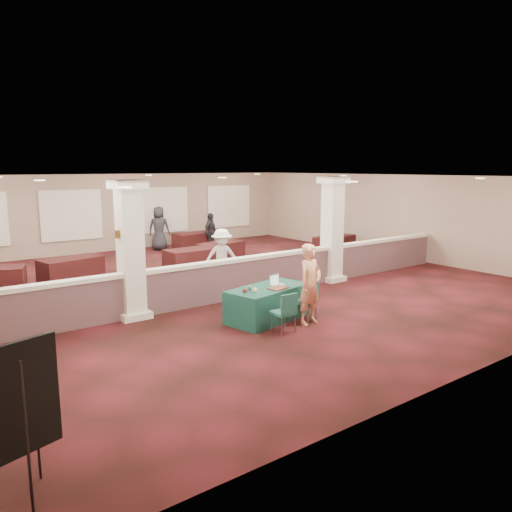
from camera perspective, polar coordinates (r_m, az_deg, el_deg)
ground at (r=15.01m, az=-3.72°, el=-3.31°), size 16.00×16.00×0.00m
wall_back at (r=21.84m, az=-15.32°, el=4.83°), size 16.00×0.04×3.20m
wall_front at (r=9.19m, az=24.49°, el=-2.64°), size 16.00×0.04×3.20m
wall_right at (r=20.19m, az=15.70°, el=4.41°), size 0.04×16.00×3.20m
ceiling at (r=14.60m, az=-3.86°, el=8.99°), size 16.00×16.00×0.02m
partition_wall at (r=13.68m, az=-0.32°, el=-2.18°), size 15.60×0.28×1.10m
column_left at (r=11.78m, az=-14.16°, el=0.80°), size 0.72×0.72×3.20m
column_right at (r=15.45m, az=8.69°, el=3.15°), size 0.72×0.72×3.20m
sconce_left at (r=11.63m, az=-15.51°, el=2.42°), size 0.12×0.12×0.18m
sconce_right at (r=11.84m, az=-12.99°, el=2.66°), size 0.12×0.12×0.18m
near_table at (r=11.58m, az=1.35°, el=-5.42°), size 2.14×1.38×0.76m
conf_chair_main at (r=11.45m, az=6.00°, el=-4.78°), size 0.59×0.60×0.93m
conf_chair_side at (r=10.60m, az=3.42°, el=-6.13°), size 0.46×0.47×0.88m
easel_board at (r=5.84m, az=-26.20°, el=-14.98°), size 1.00×0.60×1.75m
woman at (r=11.20m, az=6.19°, el=-3.23°), size 0.72×0.54×1.82m
far_table_front_center at (r=16.99m, az=-7.13°, el=-0.45°), size 1.93×1.01×0.77m
far_table_front_right at (r=20.39m, az=8.93°, el=1.25°), size 2.02×1.33×0.75m
far_table_back_left at (r=16.38m, az=-20.36°, el=-1.48°), size 1.96×1.25×0.74m
far_table_back_center at (r=18.61m, az=-4.05°, el=0.46°), size 1.96×1.32×0.73m
far_table_back_right at (r=21.21m, az=-6.83°, el=1.66°), size 1.91×1.01×0.76m
attendee_b at (r=14.81m, az=-3.91°, el=-0.15°), size 1.19×0.88×1.69m
attendee_c at (r=20.91m, az=-5.23°, el=2.73°), size 1.04×0.87×1.60m
attendee_d at (r=21.51m, az=-11.02°, el=3.13°), size 1.02×0.96×1.85m
laptop_base at (r=11.69m, az=2.54°, el=-3.32°), size 0.39×0.31×0.02m
laptop_screen at (r=11.73m, az=2.09°, el=-2.64°), size 0.34×0.08×0.23m
screen_glow at (r=11.73m, az=2.12°, el=-2.72°), size 0.31×0.07×0.20m
knitting at (r=11.36m, az=2.53°, el=-3.68°), size 0.47×0.39×0.03m
yarn_cream at (r=10.99m, az=-0.16°, el=-3.93°), size 0.11×0.11×0.11m
yarn_red at (r=10.98m, az=-1.31°, el=-3.97°), size 0.10×0.10×0.10m
yarn_grey at (r=11.21m, az=-0.68°, el=-3.65°), size 0.11×0.11×0.11m
scissors at (r=11.82m, az=4.56°, el=-3.19°), size 0.13×0.06×0.01m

